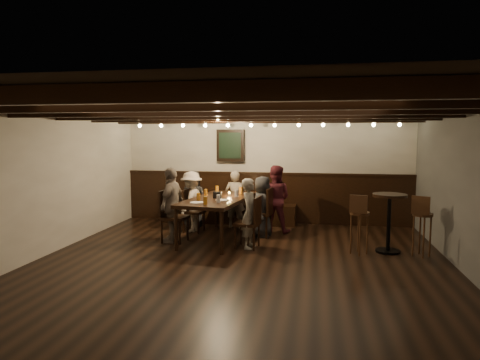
% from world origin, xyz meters
% --- Properties ---
extents(room, '(7.00, 7.00, 7.00)m').
position_xyz_m(room, '(-0.29, 2.21, 1.07)').
color(room, black).
rests_on(room, ground).
extents(dining_table, '(1.20, 2.22, 0.80)m').
position_xyz_m(dining_table, '(-0.70, 1.70, 0.73)').
color(dining_table, black).
rests_on(dining_table, floor).
extents(chair_left_near, '(0.44, 0.44, 0.87)m').
position_xyz_m(chair_left_near, '(-1.36, 2.24, 0.27)').
color(chair_left_near, black).
rests_on(chair_left_near, floor).
extents(chair_left_far, '(0.49, 0.49, 0.97)m').
position_xyz_m(chair_left_far, '(-1.46, 1.34, 0.30)').
color(chair_left_far, black).
rests_on(chair_left_far, floor).
extents(chair_right_near, '(0.49, 0.49, 0.96)m').
position_xyz_m(chair_right_near, '(0.07, 2.07, 0.29)').
color(chair_right_near, black).
rests_on(chair_right_near, floor).
extents(chair_right_far, '(0.46, 0.46, 0.91)m').
position_xyz_m(chair_right_far, '(-0.03, 1.17, 0.28)').
color(chair_right_far, black).
rests_on(chair_right_far, floor).
extents(person_bench_left, '(0.64, 0.46, 1.22)m').
position_xyz_m(person_bench_left, '(-1.48, 2.70, 0.61)').
color(person_bench_left, '#252427').
rests_on(person_bench_left, floor).
extents(person_bench_centre, '(0.48, 0.35, 1.23)m').
position_xyz_m(person_bench_centre, '(-0.57, 2.75, 0.62)').
color(person_bench_centre, gray).
rests_on(person_bench_centre, floor).
extents(person_bench_right, '(0.72, 0.60, 1.37)m').
position_xyz_m(person_bench_right, '(0.30, 2.49, 0.69)').
color(person_bench_right, maroon).
rests_on(person_bench_right, floor).
extents(person_left_near, '(0.56, 0.85, 1.25)m').
position_xyz_m(person_left_near, '(-1.39, 2.24, 0.62)').
color(person_left_near, '#AFA394').
rests_on(person_left_near, floor).
extents(person_left_far, '(0.44, 0.85, 1.40)m').
position_xyz_m(person_left_far, '(-1.49, 1.35, 0.70)').
color(person_left_far, gray).
rests_on(person_left_far, floor).
extents(person_right_near, '(0.44, 0.62, 1.19)m').
position_xyz_m(person_right_near, '(0.10, 2.06, 0.59)').
color(person_right_near, '#262629').
rests_on(person_right_near, floor).
extents(person_right_far, '(0.35, 0.48, 1.23)m').
position_xyz_m(person_right_far, '(-0.00, 1.17, 0.62)').
color(person_right_far, gray).
rests_on(person_right_far, floor).
extents(pint_a, '(0.07, 0.07, 0.14)m').
position_xyz_m(pint_a, '(-0.89, 2.43, 0.87)').
color(pint_a, '#BF7219').
rests_on(pint_a, dining_table).
extents(pint_b, '(0.07, 0.07, 0.14)m').
position_xyz_m(pint_b, '(-0.37, 2.32, 0.87)').
color(pint_b, '#BF7219').
rests_on(pint_b, dining_table).
extents(pint_c, '(0.07, 0.07, 0.14)m').
position_xyz_m(pint_c, '(-0.98, 1.84, 0.87)').
color(pint_c, '#BF7219').
rests_on(pint_c, dining_table).
extents(pint_d, '(0.07, 0.07, 0.14)m').
position_xyz_m(pint_d, '(-0.37, 1.87, 0.87)').
color(pint_d, silver).
rests_on(pint_d, dining_table).
extents(pint_e, '(0.07, 0.07, 0.14)m').
position_xyz_m(pint_e, '(-0.97, 1.28, 0.87)').
color(pint_e, '#BF7219').
rests_on(pint_e, dining_table).
extents(pint_f, '(0.07, 0.07, 0.14)m').
position_xyz_m(pint_f, '(-0.56, 1.13, 0.87)').
color(pint_f, silver).
rests_on(pint_f, dining_table).
extents(pint_g, '(0.07, 0.07, 0.14)m').
position_xyz_m(pint_g, '(-0.74, 0.90, 0.87)').
color(pint_g, '#BF7219').
rests_on(pint_g, dining_table).
extents(plate_near, '(0.24, 0.24, 0.01)m').
position_xyz_m(plate_near, '(-0.93, 1.03, 0.80)').
color(plate_near, white).
rests_on(plate_near, dining_table).
extents(plate_far, '(0.24, 0.24, 0.01)m').
position_xyz_m(plate_far, '(-0.55, 1.39, 0.80)').
color(plate_far, white).
rests_on(plate_far, dining_table).
extents(condiment_caddy, '(0.15, 0.10, 0.12)m').
position_xyz_m(condiment_caddy, '(-0.70, 1.65, 0.86)').
color(condiment_caddy, black).
rests_on(condiment_caddy, dining_table).
extents(candle, '(0.05, 0.05, 0.05)m').
position_xyz_m(candle, '(-0.54, 1.99, 0.82)').
color(candle, beige).
rests_on(candle, dining_table).
extents(high_top_table, '(0.56, 0.56, 1.00)m').
position_xyz_m(high_top_table, '(2.35, 1.30, 0.66)').
color(high_top_table, black).
rests_on(high_top_table, floor).
extents(bar_stool_left, '(0.34, 0.35, 1.01)m').
position_xyz_m(bar_stool_left, '(1.85, 1.09, 0.38)').
color(bar_stool_left, '#392012').
rests_on(bar_stool_left, floor).
extents(bar_stool_right, '(0.36, 0.37, 1.01)m').
position_xyz_m(bar_stool_right, '(2.85, 1.14, 0.38)').
color(bar_stool_right, '#392012').
rests_on(bar_stool_right, floor).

